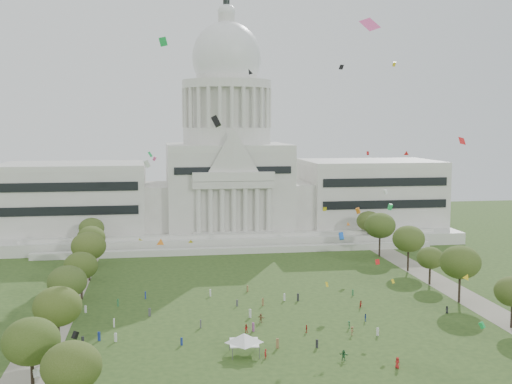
% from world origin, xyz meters
% --- Properties ---
extents(ground, '(400.00, 400.00, 0.00)m').
position_xyz_m(ground, '(0.00, 0.00, 0.00)').
color(ground, '#2D471B').
rests_on(ground, ground).
extents(capitol, '(160.00, 64.50, 91.30)m').
position_xyz_m(capitol, '(0.00, 113.59, 22.30)').
color(capitol, silver).
rests_on(capitol, ground).
extents(path_left, '(8.00, 160.00, 0.04)m').
position_xyz_m(path_left, '(-48.00, 30.00, 0.02)').
color(path_left, gray).
rests_on(path_left, ground).
extents(path_right, '(8.00, 160.00, 0.04)m').
position_xyz_m(path_right, '(48.00, 30.00, 0.02)').
color(path_right, gray).
rests_on(path_right, ground).
extents(row_tree_l_0, '(8.85, 8.85, 12.59)m').
position_xyz_m(row_tree_l_0, '(-45.26, -21.68, 8.95)').
color(row_tree_l_0, black).
rests_on(row_tree_l_0, ground).
extents(row_tree_l_1, '(8.86, 8.86, 12.59)m').
position_xyz_m(row_tree_l_1, '(-44.07, -2.96, 8.95)').
color(row_tree_l_1, black).
rests_on(row_tree_l_1, ground).
extents(row_tree_l_2, '(8.42, 8.42, 11.97)m').
position_xyz_m(row_tree_l_2, '(-45.04, 17.30, 8.51)').
color(row_tree_l_2, black).
rests_on(row_tree_l_2, ground).
extents(row_tree_r_2, '(9.55, 9.55, 13.58)m').
position_xyz_m(row_tree_r_2, '(44.17, 17.44, 9.66)').
color(row_tree_r_2, black).
rests_on(row_tree_r_2, ground).
extents(row_tree_l_3, '(8.12, 8.12, 11.55)m').
position_xyz_m(row_tree_l_3, '(-44.09, 33.92, 8.21)').
color(row_tree_l_3, black).
rests_on(row_tree_l_3, ground).
extents(row_tree_r_3, '(7.01, 7.01, 9.98)m').
position_xyz_m(row_tree_r_3, '(44.40, 34.48, 7.08)').
color(row_tree_r_3, black).
rests_on(row_tree_r_3, ground).
extents(row_tree_l_4, '(9.29, 9.29, 13.21)m').
position_xyz_m(row_tree_l_4, '(-44.08, 52.42, 9.39)').
color(row_tree_l_4, black).
rests_on(row_tree_l_4, ground).
extents(row_tree_r_4, '(9.19, 9.19, 13.06)m').
position_xyz_m(row_tree_r_4, '(44.76, 50.04, 9.29)').
color(row_tree_r_4, black).
rests_on(row_tree_r_4, ground).
extents(row_tree_l_5, '(8.33, 8.33, 11.85)m').
position_xyz_m(row_tree_l_5, '(-45.22, 71.01, 8.42)').
color(row_tree_l_5, black).
rests_on(row_tree_l_5, ground).
extents(row_tree_r_5, '(9.82, 9.82, 13.96)m').
position_xyz_m(row_tree_r_5, '(43.49, 70.19, 9.93)').
color(row_tree_r_5, black).
rests_on(row_tree_r_5, ground).
extents(row_tree_l_6, '(8.19, 8.19, 11.64)m').
position_xyz_m(row_tree_l_6, '(-46.87, 89.14, 8.27)').
color(row_tree_l_6, black).
rests_on(row_tree_l_6, ground).
extents(row_tree_r_6, '(8.42, 8.42, 11.97)m').
position_xyz_m(row_tree_r_6, '(45.96, 88.13, 8.51)').
color(row_tree_r_6, black).
rests_on(row_tree_r_6, ground).
extents(near_tree_0, '(8.47, 8.47, 12.04)m').
position_xyz_m(near_tree_0, '(-38.00, -32.00, 8.56)').
color(near_tree_0, black).
rests_on(near_tree_0, ground).
extents(event_tent, '(7.98, 7.98, 4.10)m').
position_xyz_m(event_tent, '(-10.55, -8.45, 3.18)').
color(event_tent, '#4C4C4C').
rests_on(event_tent, ground).
extents(person_0, '(0.85, 0.96, 1.65)m').
position_xyz_m(person_0, '(37.53, 9.82, 0.83)').
color(person_0, '#26262B').
rests_on(person_0, ground).
extents(person_2, '(0.99, 0.86, 1.73)m').
position_xyz_m(person_2, '(19.91, 16.70, 0.86)').
color(person_2, '#B21E1E').
rests_on(person_2, ground).
extents(person_3, '(0.58, 1.05, 1.58)m').
position_xyz_m(person_3, '(12.81, 2.91, 0.79)').
color(person_3, '#33723F').
rests_on(person_3, ground).
extents(person_4, '(0.52, 0.95, 1.61)m').
position_xyz_m(person_4, '(3.58, 1.80, 0.81)').
color(person_4, '#B21E1E').
rests_on(person_4, ground).
extents(person_5, '(1.81, 1.77, 1.96)m').
position_xyz_m(person_5, '(-4.48, 9.67, 0.98)').
color(person_5, olive).
rests_on(person_5, ground).
extents(person_6, '(1.02, 1.15, 1.98)m').
position_xyz_m(person_6, '(14.71, -19.08, 0.99)').
color(person_6, '#B21E1E').
rests_on(person_6, ground).
extents(person_7, '(0.75, 0.77, 1.71)m').
position_xyz_m(person_7, '(-7.02, -10.86, 0.86)').
color(person_7, '#B21E1E').
rests_on(person_7, ground).
extents(person_8, '(0.88, 0.59, 1.74)m').
position_xyz_m(person_8, '(-8.51, 3.68, 0.87)').
color(person_8, '#B21E1E').
rests_on(person_8, ground).
extents(person_9, '(1.17, 1.30, 1.80)m').
position_xyz_m(person_9, '(12.26, -1.17, 0.90)').
color(person_9, olive).
rests_on(person_9, ground).
extents(person_10, '(0.64, 1.04, 1.68)m').
position_xyz_m(person_10, '(17.70, 6.98, 0.84)').
color(person_10, navy).
rests_on(person_10, ground).
extents(person_11, '(1.89, 1.40, 1.91)m').
position_xyz_m(person_11, '(6.62, -14.06, 0.95)').
color(person_11, '#33723F').
rests_on(person_11, ground).
extents(distant_crowd, '(63.77, 42.25, 1.88)m').
position_xyz_m(distant_crowd, '(-14.93, 14.16, 0.87)').
color(distant_crowd, '#26262B').
rests_on(distant_crowd, ground).
extents(kite_swarm, '(87.25, 106.59, 64.95)m').
position_xyz_m(kite_swarm, '(1.13, 9.57, 29.14)').
color(kite_swarm, red).
rests_on(kite_swarm, ground).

